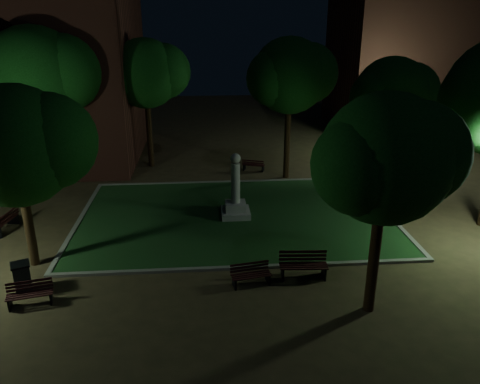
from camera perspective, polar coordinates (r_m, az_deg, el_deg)
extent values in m
plane|color=#463822|center=(21.45, -0.15, -5.21)|extent=(80.00, 80.00, 0.00)
cube|color=#1E451C|center=(23.25, -0.54, -2.98)|extent=(15.00, 10.00, 0.08)
cube|color=slate|center=(18.69, 0.60, -9.18)|extent=(15.40, 0.20, 0.12)
cube|color=slate|center=(27.98, -1.29, 1.24)|extent=(15.40, 0.20, 0.12)
cube|color=slate|center=(23.98, -19.00, -3.36)|extent=(0.20, 10.00, 0.12)
cube|color=slate|center=(24.91, 17.19, -2.24)|extent=(0.20, 10.00, 0.12)
cube|color=#ACA89D|center=(23.17, -0.54, -2.55)|extent=(1.40, 1.40, 0.30)
cube|color=#ACA89D|center=(23.04, -0.54, -1.75)|extent=(1.00, 1.00, 0.40)
cylinder|color=#ACA89D|center=(22.61, -0.55, 1.07)|extent=(0.44, 0.44, 2.00)
sphere|color=#ACA89D|center=(22.22, -0.56, 4.10)|extent=(0.50, 0.50, 0.50)
cube|color=black|center=(31.51, -26.20, 7.84)|extent=(5.00, 3.00, 7.00)
cylinder|color=black|center=(31.05, -27.24, 14.12)|extent=(5.00, 3.00, 5.00)
plane|color=orange|center=(32.61, -25.48, 8.32)|extent=(6.30, 0.00, 6.30)
cube|color=#54261D|center=(43.95, 22.51, 14.78)|extent=(16.00, 10.00, 12.00)
cylinder|color=black|center=(20.05, -24.37, -3.55)|extent=(0.36, 0.36, 3.53)
sphere|color=#124C15|center=(19.08, -25.74, 5.08)|extent=(4.56, 4.56, 4.56)
sphere|color=#124C15|center=(18.86, -22.35, 5.74)|extent=(3.65, 3.65, 3.65)
cylinder|color=black|center=(31.15, -10.99, 7.29)|extent=(0.36, 0.36, 4.72)
sphere|color=#124C15|center=(30.53, -11.47, 13.98)|extent=(4.33, 4.33, 4.33)
sphere|color=#124C15|center=(30.62, -9.37, 14.31)|extent=(3.46, 3.46, 3.46)
sphere|color=#124C15|center=(30.36, -13.19, 13.62)|extent=(3.25, 3.25, 3.25)
cylinder|color=black|center=(28.44, 5.78, 6.43)|extent=(0.36, 0.36, 4.84)
sphere|color=#124C15|center=(27.76, 6.06, 13.93)|extent=(4.39, 4.39, 4.39)
sphere|color=#124C15|center=(28.17, 8.26, 14.14)|extent=(3.52, 3.52, 3.52)
sphere|color=#124C15|center=(27.33, 4.30, 13.67)|extent=(3.30, 3.30, 3.30)
cylinder|color=black|center=(30.31, 17.36, 5.29)|extent=(0.36, 0.36, 3.62)
sphere|color=#124C15|center=(29.68, 18.01, 11.18)|extent=(4.51, 4.51, 4.51)
sphere|color=#124C15|center=(30.29, 19.91, 11.33)|extent=(3.61, 3.61, 3.61)
sphere|color=#124C15|center=(29.09, 16.54, 10.96)|extent=(3.39, 3.39, 3.39)
cylinder|color=black|center=(15.95, 16.05, -7.46)|extent=(0.36, 0.36, 4.12)
sphere|color=#124C15|center=(14.74, 17.29, 3.87)|extent=(4.06, 4.06, 4.06)
sphere|color=#124C15|center=(15.30, 20.61, 4.45)|extent=(3.25, 3.25, 3.25)
sphere|color=#124C15|center=(14.22, 14.63, 3.11)|extent=(3.05, 3.05, 3.05)
cylinder|color=black|center=(28.96, -22.53, 5.11)|extent=(0.36, 0.36, 4.75)
sphere|color=#124C15|center=(28.27, -23.64, 12.87)|extent=(5.32, 5.32, 5.32)
sphere|color=#124C15|center=(28.06, -20.92, 13.39)|extent=(4.25, 4.25, 4.25)
sphere|color=#124C15|center=(28.35, -25.88, 12.35)|extent=(3.99, 3.99, 3.99)
cylinder|color=black|center=(32.81, -23.33, 6.51)|extent=(0.12, 0.12, 4.56)
cylinder|color=black|center=(32.40, -23.90, 10.41)|extent=(0.90, 0.08, 0.08)
sphere|color=#D8FFD8|center=(32.55, -24.66, 10.34)|extent=(0.28, 0.28, 0.28)
sphere|color=#D8FFD8|center=(32.25, -23.14, 10.48)|extent=(0.28, 0.28, 0.28)
cylinder|color=black|center=(33.29, 18.23, 7.32)|extent=(0.12, 0.12, 4.53)
cylinder|color=black|center=(32.88, 18.67, 11.15)|extent=(0.90, 0.08, 0.08)
sphere|color=#D8FFD8|center=(32.71, 17.93, 11.19)|extent=(0.28, 0.28, 0.28)
sphere|color=#D8FFD8|center=(33.06, 19.40, 11.11)|extent=(0.28, 0.28, 0.28)
cube|color=black|center=(17.47, -0.71, -10.96)|extent=(0.15, 0.51, 0.41)
cube|color=black|center=(17.78, 3.40, -10.37)|extent=(0.15, 0.51, 0.41)
cube|color=black|center=(17.34, 1.56, -10.41)|extent=(1.47, 0.35, 0.04)
cube|color=black|center=(17.44, 1.44, -10.19)|extent=(1.47, 0.35, 0.04)
cube|color=black|center=(17.55, 1.32, -9.99)|extent=(1.47, 0.35, 0.04)
cube|color=black|center=(17.66, 1.20, -9.78)|extent=(1.47, 0.35, 0.04)
cube|color=black|center=(17.66, 1.15, -9.43)|extent=(1.46, 0.32, 0.09)
cube|color=black|center=(17.59, 1.15, -9.07)|extent=(1.46, 0.32, 0.09)
cube|color=black|center=(17.53, 1.16, -8.70)|extent=(1.46, 0.32, 0.09)
cube|color=black|center=(18.10, 5.19, -9.66)|extent=(0.11, 0.63, 0.50)
cube|color=black|center=(18.33, 10.19, -9.50)|extent=(0.11, 0.63, 0.50)
cube|color=black|center=(17.86, 7.87, -9.27)|extent=(1.82, 0.21, 0.05)
cube|color=black|center=(17.99, 7.79, -9.02)|extent=(1.82, 0.21, 0.05)
cube|color=black|center=(18.13, 7.72, -8.77)|extent=(1.82, 0.21, 0.05)
cube|color=black|center=(18.27, 7.65, -8.53)|extent=(1.82, 0.21, 0.05)
cube|color=black|center=(18.27, 7.63, -8.11)|extent=(1.81, 0.18, 0.11)
cube|color=black|center=(18.19, 7.65, -7.67)|extent=(1.81, 0.18, 0.11)
cube|color=black|center=(18.12, 7.68, -7.23)|extent=(1.81, 0.18, 0.11)
cube|color=black|center=(18.15, -26.26, -12.02)|extent=(0.17, 0.52, 0.41)
cube|color=black|center=(17.94, -22.05, -11.71)|extent=(0.17, 0.52, 0.41)
cube|color=black|center=(17.75, -24.33, -11.63)|extent=(1.49, 0.41, 0.04)
cube|color=black|center=(17.86, -24.29, -11.41)|extent=(1.49, 0.41, 0.04)
cube|color=black|center=(17.97, -24.25, -11.20)|extent=(1.49, 0.41, 0.04)
cube|color=black|center=(18.09, -24.21, -10.98)|extent=(1.49, 0.41, 0.04)
cube|color=black|center=(18.09, -24.24, -10.64)|extent=(1.48, 0.38, 0.09)
cube|color=black|center=(18.02, -24.30, -10.28)|extent=(1.48, 0.38, 0.09)
cube|color=black|center=(17.96, -24.36, -9.91)|extent=(1.48, 0.38, 0.09)
cube|color=black|center=(24.91, -25.95, -3.02)|extent=(0.60, 0.15, 0.48)
cube|color=black|center=(24.27, -27.06, -3.18)|extent=(0.36, 1.73, 0.04)
cube|color=black|center=(24.19, -26.75, -3.20)|extent=(0.36, 1.73, 0.04)
cube|color=black|center=(24.11, -26.44, -3.22)|extent=(0.36, 1.73, 0.04)
cube|color=black|center=(24.04, -26.35, -2.99)|extent=(0.32, 1.73, 0.10)
cube|color=black|center=(23.99, -26.41, -2.65)|extent=(0.32, 1.73, 0.10)
cube|color=black|center=(23.93, -26.46, -2.32)|extent=(0.32, 1.73, 0.10)
cube|color=black|center=(24.74, 17.98, -2.15)|extent=(0.48, 0.14, 0.39)
cube|color=black|center=(25.86, 17.47, -1.11)|extent=(0.48, 0.14, 0.39)
cube|color=black|center=(25.27, 18.19, -1.21)|extent=(0.34, 1.39, 0.04)
cube|color=black|center=(25.24, 17.92, -1.20)|extent=(0.34, 1.39, 0.04)
cube|color=black|center=(25.21, 17.65, -1.19)|extent=(0.34, 1.39, 0.04)
cube|color=black|center=(25.19, 17.37, -1.18)|extent=(0.34, 1.39, 0.04)
cube|color=black|center=(25.15, 17.28, -0.99)|extent=(0.31, 1.39, 0.08)
cube|color=black|center=(25.10, 17.31, -0.73)|extent=(0.31, 1.39, 0.08)
cube|color=black|center=(25.06, 17.34, -0.47)|extent=(0.31, 1.39, 0.08)
cube|color=black|center=(30.05, 2.82, 2.87)|extent=(0.21, 0.47, 0.39)
cube|color=black|center=(30.32, 0.54, 3.06)|extent=(0.21, 0.47, 0.39)
cube|color=black|center=(30.30, 1.77, 3.44)|extent=(1.35, 0.56, 0.04)
cube|color=black|center=(30.18, 1.71, 3.37)|extent=(1.35, 0.56, 0.04)
cube|color=black|center=(30.07, 1.66, 3.31)|extent=(1.35, 0.56, 0.04)
cube|color=black|center=(29.95, 1.60, 3.24)|extent=(1.35, 0.56, 0.04)
cube|color=black|center=(29.88, 1.58, 3.37)|extent=(1.34, 0.53, 0.08)
cube|color=black|center=(29.84, 1.58, 3.60)|extent=(1.34, 0.53, 0.08)
cube|color=black|center=(29.81, 1.58, 3.82)|extent=(1.34, 0.53, 0.08)
cube|color=black|center=(18.87, -25.02, -9.45)|extent=(0.74, 0.74, 1.02)
cube|color=black|center=(18.62, -25.27, -8.00)|extent=(0.83, 0.83, 0.07)
imported|color=black|center=(28.24, -23.98, 0.50)|extent=(1.87, 0.70, 0.97)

